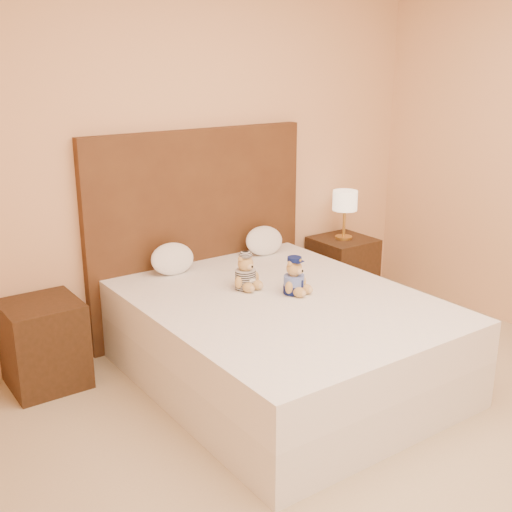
# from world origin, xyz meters

# --- Properties ---
(ground) EXTENTS (4.00, 4.50, 0.00)m
(ground) POSITION_xyz_m (0.00, 0.00, 0.00)
(ground) COLOR tan
(ground) RESTS_ON ground
(room_walls) EXTENTS (4.04, 4.52, 2.72)m
(room_walls) POSITION_xyz_m (0.00, 0.46, 1.81)
(room_walls) COLOR #E4AD7C
(room_walls) RESTS_ON ground
(bed) EXTENTS (1.60, 2.00, 0.55)m
(bed) POSITION_xyz_m (0.00, 1.20, 0.28)
(bed) COLOR white
(bed) RESTS_ON ground
(headboard) EXTENTS (1.75, 0.08, 1.50)m
(headboard) POSITION_xyz_m (0.00, 2.21, 0.75)
(headboard) COLOR #502F18
(headboard) RESTS_ON ground
(nightstand_left) EXTENTS (0.45, 0.45, 0.55)m
(nightstand_left) POSITION_xyz_m (-1.25, 2.00, 0.28)
(nightstand_left) COLOR #392012
(nightstand_left) RESTS_ON ground
(nightstand_right) EXTENTS (0.45, 0.45, 0.55)m
(nightstand_right) POSITION_xyz_m (1.25, 2.00, 0.28)
(nightstand_right) COLOR #392012
(nightstand_right) RESTS_ON ground
(lamp) EXTENTS (0.20, 0.20, 0.40)m
(lamp) POSITION_xyz_m (1.25, 2.00, 0.85)
(lamp) COLOR gold
(lamp) RESTS_ON nightstand_right
(teddy_police) EXTENTS (0.25, 0.25, 0.24)m
(teddy_police) POSITION_xyz_m (0.12, 1.24, 0.67)
(teddy_police) COLOR #A87941
(teddy_police) RESTS_ON bed
(teddy_prisoner) EXTENTS (0.23, 0.23, 0.23)m
(teddy_prisoner) POSITION_xyz_m (-0.08, 1.49, 0.67)
(teddy_prisoner) COLOR #A87941
(teddy_prisoner) RESTS_ON bed
(pillow_left) EXTENTS (0.32, 0.21, 0.23)m
(pillow_left) POSITION_xyz_m (-0.32, 2.03, 0.66)
(pillow_left) COLOR white
(pillow_left) RESTS_ON bed
(pillow_right) EXTENTS (0.32, 0.21, 0.23)m
(pillow_right) POSITION_xyz_m (0.46, 2.03, 0.66)
(pillow_right) COLOR white
(pillow_right) RESTS_ON bed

